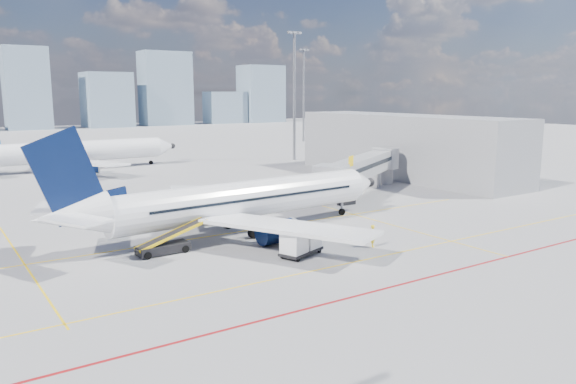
% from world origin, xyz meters
% --- Properties ---
extents(ground, '(420.00, 420.00, 0.00)m').
position_xyz_m(ground, '(0.00, 0.00, 0.00)').
color(ground, '#939396').
rests_on(ground, ground).
extents(apron_markings, '(90.00, 35.12, 0.01)m').
position_xyz_m(apron_markings, '(-0.58, -3.91, 0.01)').
color(apron_markings, yellow).
rests_on(apron_markings, ground).
extents(jet_bridge, '(23.55, 15.78, 6.30)m').
position_xyz_m(jet_bridge, '(23.51, 16.91, 3.74)').
color(jet_bridge, gray).
rests_on(jet_bridge, ground).
extents(terminal_block, '(10.00, 42.00, 10.00)m').
position_xyz_m(terminal_block, '(39.95, 26.00, 5.00)').
color(terminal_block, gray).
rests_on(terminal_block, ground).
extents(floodlight_mast_ne, '(3.20, 0.61, 25.45)m').
position_xyz_m(floodlight_mast_ne, '(38.00, 55.00, 13.59)').
color(floodlight_mast_ne, gray).
rests_on(floodlight_mast_ne, ground).
extents(floodlight_mast_far, '(3.20, 0.61, 25.45)m').
position_xyz_m(floodlight_mast_far, '(65.00, 90.00, 13.59)').
color(floodlight_mast_far, gray).
rests_on(floodlight_mast_far, ground).
extents(main_aircraft, '(37.44, 32.60, 10.97)m').
position_xyz_m(main_aircraft, '(-1.44, 7.47, 3.22)').
color(main_aircraft, white).
rests_on(main_aircraft, ground).
extents(second_aircraft, '(38.71, 33.73, 11.28)m').
position_xyz_m(second_aircraft, '(-3.70, 63.89, 3.22)').
color(second_aircraft, white).
rests_on(second_aircraft, ground).
extents(baggage_tug, '(2.54, 1.72, 1.66)m').
position_xyz_m(baggage_tug, '(1.16, 0.42, 0.80)').
color(baggage_tug, white).
rests_on(baggage_tug, ground).
extents(cargo_dolly, '(4.51, 3.16, 2.26)m').
position_xyz_m(cargo_dolly, '(-0.20, -2.11, 1.24)').
color(cargo_dolly, black).
rests_on(cargo_dolly, ground).
extents(belt_loader, '(6.41, 1.90, 2.60)m').
position_xyz_m(belt_loader, '(-9.51, 4.81, 0.67)').
color(belt_loader, black).
rests_on(belt_loader, ground).
extents(ramp_worker, '(0.79, 0.87, 2.00)m').
position_xyz_m(ramp_worker, '(6.69, -3.38, 1.00)').
color(ramp_worker, yellow).
rests_on(ramp_worker, ground).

